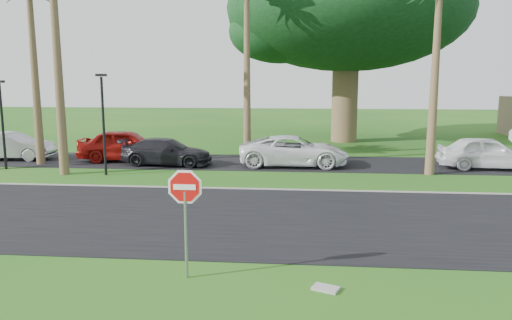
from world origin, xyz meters
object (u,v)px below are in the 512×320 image
object	(u,v)px
car_dark	(167,152)
car_pickup	(487,153)
car_silver	(11,146)
car_minivan	(294,151)
stop_sign_near	(185,201)
car_red	(126,146)

from	to	relation	value
car_dark	car_pickup	world-z (taller)	car_pickup
car_silver	car_dark	bearing A→B (deg)	-99.19
car_dark	car_minivan	size ratio (longest dim) A/B	0.85
stop_sign_near	car_red	xyz separation A→B (m)	(-6.88, 15.34, -0.92)
stop_sign_near	car_dark	bearing A→B (deg)	106.93
stop_sign_near	car_red	distance (m)	16.84
car_silver	car_dark	size ratio (longest dim) A/B	0.96
car_minivan	car_pickup	bearing A→B (deg)	-89.98
car_red	car_dark	xyz separation A→B (m)	(2.52, -1.01, -0.18)
car_dark	car_minivan	bearing A→B (deg)	-82.61
car_silver	car_dark	xyz separation A→B (m)	(8.93, -0.85, -0.06)
car_silver	car_red	xyz separation A→B (m)	(6.42, 0.15, 0.11)
car_silver	car_pickup	distance (m)	24.95
stop_sign_near	car_minivan	world-z (taller)	stop_sign_near
stop_sign_near	car_dark	world-z (taller)	stop_sign_near
stop_sign_near	car_dark	xyz separation A→B (m)	(-4.36, 14.34, -1.09)
car_silver	stop_sign_near	bearing A→B (deg)	-142.53
car_red	car_dark	bearing A→B (deg)	-118.09
car_minivan	stop_sign_near	bearing A→B (deg)	171.29
car_minivan	car_silver	bearing A→B (deg)	87.70
stop_sign_near	car_dark	distance (m)	15.03
car_silver	car_pickup	xyz separation A→B (m)	(24.94, -0.48, 0.05)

